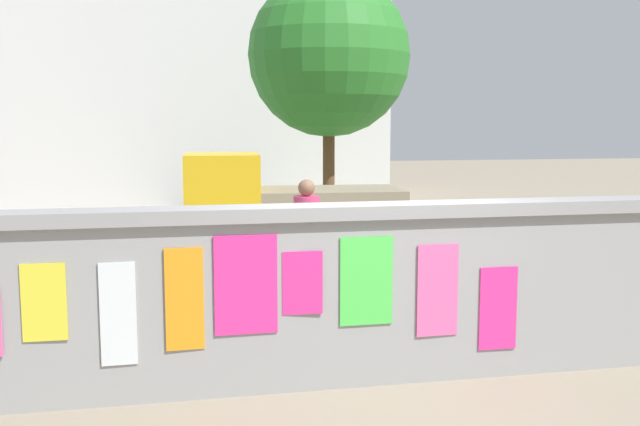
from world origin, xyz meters
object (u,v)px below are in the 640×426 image
bicycle_far (486,255)px  bicycle_near (55,284)px  person_walking (307,228)px  auto_rickshaw_truck (282,210)px  motorcycle (489,283)px  tree_roadside (329,56)px

bicycle_far → bicycle_near: bearing=-173.3°
person_walking → bicycle_far: bearing=15.2°
auto_rickshaw_truck → bicycle_near: bearing=-141.1°
motorcycle → person_walking: (-1.93, 1.42, 0.52)m
auto_rickshaw_truck → motorcycle: 4.54m
bicycle_near → person_walking: size_ratio=1.06×
person_walking → bicycle_near: bearing=178.6°
auto_rickshaw_truck → person_walking: (-0.09, -2.71, 0.09)m
auto_rickshaw_truck → bicycle_far: size_ratio=2.18×
bicycle_far → tree_roadside: tree_roadside is taller
motorcycle → bicycle_near: (-5.11, 1.49, -0.10)m
bicycle_near → person_walking: 3.24m
motorcycle → auto_rickshaw_truck: bearing=114.0°
bicycle_near → tree_roadside: (4.97, 6.67, 3.48)m
bicycle_far → person_walking: 3.09m
person_walking → tree_roadside: size_ratio=0.29×
motorcycle → bicycle_near: bearing=163.7°
motorcycle → bicycle_far: 2.42m
bicycle_near → person_walking: person_walking is taller
motorcycle → tree_roadside: bearing=91.0°
bicycle_far → motorcycle: bearing=-114.0°
tree_roadside → bicycle_far: bearing=-79.3°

